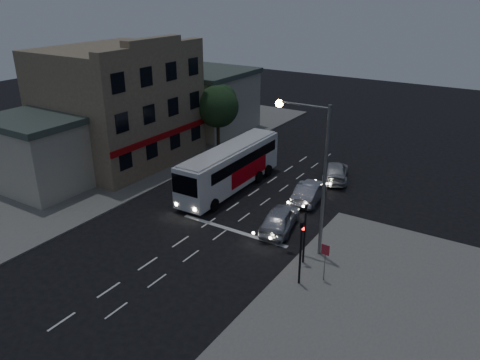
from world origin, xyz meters
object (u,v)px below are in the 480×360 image
Objects in this scene: traffic_signal_side at (301,246)px; car_sedan_b at (335,171)px; tour_bus at (230,166)px; street_tree at (218,105)px; traffic_signal_main at (305,227)px; car_suv at (280,218)px; car_sedan_a at (310,192)px; streetlight at (315,163)px; regulatory_sign at (325,257)px.

car_sedan_b is at bearing 104.75° from traffic_signal_side.
street_tree reaches higher than tour_bus.
traffic_signal_main is 0.66× the size of street_tree.
tour_bus is 7.60m from car_suv.
street_tree is (-15.81, 14.25, 2.08)m from traffic_signal_main.
tour_bus is 2.51× the size of car_sedan_a.
car_sedan_a is at bearing -99.62° from car_suv.
streetlight reaches higher than car_sedan_a.
traffic_signal_main is at bearing 104.42° from car_sedan_a.
street_tree is (-12.53, 1.13, 3.79)m from car_sedan_b.
traffic_signal_main and traffic_signal_side have the same top height.
car_suv reaches higher than car_sedan_b.
tour_bus is 10.01m from street_tree.
traffic_signal_main reaches higher than car_sedan_b.
tour_bus is 11.45m from streetlight.
traffic_signal_side is 23.24m from street_tree.
car_sedan_b is at bearing -5.15° from street_tree.
car_sedan_a is at bearing 112.02° from traffic_signal_main.
car_sedan_a is (-0.19, 5.12, -0.04)m from car_suv.
streetlight reaches higher than regulatory_sign.
tour_bus is 1.27× the size of streetlight.
car_sedan_b is 0.54× the size of streetlight.
streetlight is (3.02, -11.69, 5.03)m from car_sedan_b.
car_sedan_a reaches higher than car_sedan_b.
car_suv is at bearing 139.94° from regulatory_sign.
car_sedan_b is 0.79× the size of street_tree.
regulatory_sign is 0.35× the size of street_tree.
car_suv is 1.13× the size of traffic_signal_main.
street_tree is (-12.71, 11.22, 3.71)m from car_suv.
streetlight is (9.29, -5.46, 3.85)m from tour_bus.
car_suv is 1.02× the size of car_sedan_a.
car_sedan_a is 4.97m from car_sedan_b.
street_tree is (-17.51, 15.26, 2.90)m from regulatory_sign.
car_suv is 0.74× the size of street_tree.
regulatory_sign is (4.80, -4.04, 0.81)m from car_suv.
traffic_signal_main is (3.27, -13.12, 1.71)m from car_sedan_b.
streetlight reaches higher than car_sedan_b.
car_suv is 6.49m from traffic_signal_side.
tour_bus is 13.75m from regulatory_sign.
tour_bus is at bearing 3.76° from car_sedan_a.
traffic_signal_side is 0.66× the size of street_tree.
car_sedan_b is 1.19× the size of traffic_signal_side.
streetlight is at bearing 105.70° from traffic_signal_side.
streetlight is (3.04, -6.72, 4.98)m from car_sedan_a.
traffic_signal_main is at bearing -36.53° from tour_bus.
car_suv is 10.10m from car_sedan_b.
streetlight reaches higher than tour_bus.
traffic_signal_side reaches higher than car_sedan_a.
tour_bus is 5.18× the size of regulatory_sign.
regulatory_sign is at bearing -35.82° from tour_bus.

